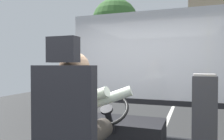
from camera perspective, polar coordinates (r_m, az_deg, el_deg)
ground at (r=10.82m, az=16.04°, el=-8.05°), size 18.00×44.00×0.06m
driver_seat at (r=1.76m, az=-10.57°, el=-16.96°), size 0.48×0.48×1.29m
bus_driver at (r=1.82m, az=-8.59°, el=-10.93°), size 0.77×0.53×0.76m
steering_console at (r=2.91m, az=2.00°, el=-16.24°), size 1.10×0.97×0.77m
fare_box at (r=2.44m, az=22.63°, el=-12.87°), size 0.23×0.22×1.01m
windshield_panel at (r=3.54m, az=8.58°, el=0.52°), size 2.50×0.08×1.48m
street_tree at (r=13.32m, az=0.81°, el=12.24°), size 2.70×2.70×5.62m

